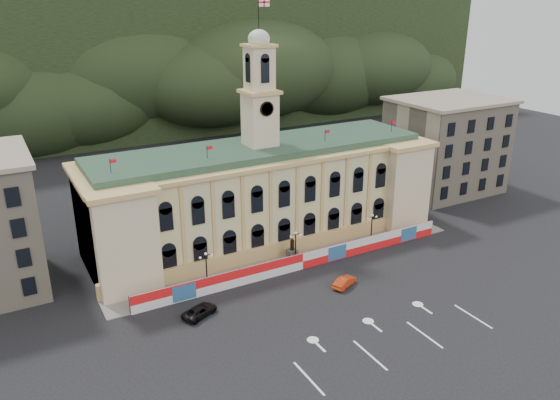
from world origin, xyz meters
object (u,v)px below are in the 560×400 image
lamp_center (296,245)px  red_sedan (345,282)px  black_suv (200,311)px  statue (292,254)px

lamp_center → red_sedan: size_ratio=1.17×
red_sedan → black_suv: 20.15m
black_suv → lamp_center: bearing=-93.6°
lamp_center → red_sedan: (2.41, -9.10, -2.39)m
statue → lamp_center: 2.14m
statue → black_suv: 19.04m
lamp_center → black_suv: size_ratio=0.97×
red_sedan → statue: bearing=-10.2°
statue → lamp_center: lamp_center is taller
statue → black_suv: statue is taller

